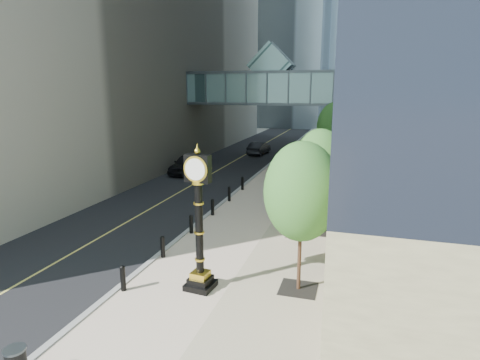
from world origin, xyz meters
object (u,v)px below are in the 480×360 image
object	(u,v)px
car_near	(188,164)
pedestrian	(289,220)
street_clock	(199,230)
car_far	(259,148)

from	to	relation	value
car_near	pedestrian	bearing A→B (deg)	-49.22
street_clock	pedestrian	xyz separation A→B (m)	(2.30, 6.16, -1.38)
car_near	car_far	size ratio (longest dim) A/B	1.14
street_clock	car_near	size ratio (longest dim) A/B	1.07
pedestrian	car_far	world-z (taller)	pedestrian
street_clock	car_near	world-z (taller)	street_clock
pedestrian	car_far	bearing A→B (deg)	-65.20
car_near	car_far	world-z (taller)	car_near
street_clock	pedestrian	distance (m)	6.72
street_clock	car_far	bearing A→B (deg)	105.83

